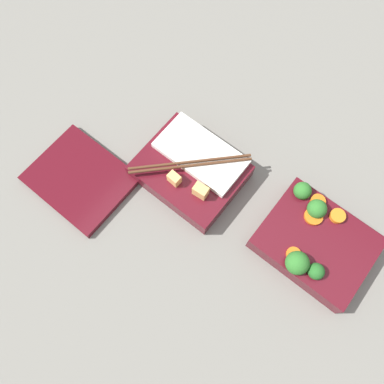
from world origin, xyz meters
TOP-DOWN VIEW (x-y plane):
  - ground_plane at (0.00, 0.00)m, footprint 3.00×3.00m
  - bento_tray_vegetable at (-0.13, -0.01)m, footprint 0.18×0.15m
  - bento_tray_rice at (0.12, 0.01)m, footprint 0.18×0.16m
  - bento_lid at (0.28, 0.15)m, footprint 0.18×0.15m

SIDE VIEW (x-z plane):
  - ground_plane at x=0.00m, z-range 0.00..0.00m
  - bento_lid at x=0.28m, z-range 0.00..0.01m
  - bento_tray_vegetable at x=-0.13m, z-range -0.01..0.06m
  - bento_tray_rice at x=0.12m, z-range -0.01..0.06m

